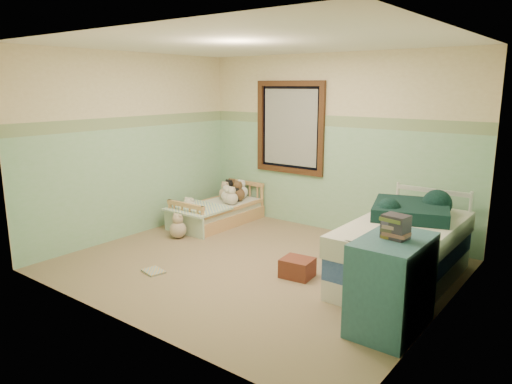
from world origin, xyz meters
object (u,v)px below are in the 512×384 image
Objects in this scene: plush_floor_cream at (190,215)px; dresser at (392,284)px; red_pillow at (297,268)px; plush_floor_tan at (178,230)px; toddler_bed_frame at (218,217)px; floor_book at (154,271)px; twin_bed_frame at (401,273)px.

dresser is at bearing -18.43° from plush_floor_cream.
plush_floor_tan is at bearing 175.66° from red_pillow.
plush_floor_cream is 1.18× the size of plush_floor_tan.
dresser reaches higher than plush_floor_tan.
dresser is at bearing -10.85° from plush_floor_tan.
plush_floor_tan is (0.37, -0.59, -0.02)m from plush_floor_cream.
toddler_bed_frame is 2.06m from floor_book.
toddler_bed_frame reaches higher than floor_book.
floor_book is (-2.60, -0.41, -0.40)m from dresser.
toddler_bed_frame is 0.44m from plush_floor_cream.
floor_book is at bearing -171.11° from dresser.
dresser is 1.37m from red_pillow.
plush_floor_tan is 3.04m from twin_bed_frame.
dresser is (3.67, -1.22, 0.27)m from plush_floor_cream.
toddler_bed_frame is 5.74× the size of floor_book.
red_pillow is at bearing -17.13° from plush_floor_cream.
red_pillow is (2.42, -0.75, -0.03)m from plush_floor_cream.
toddler_bed_frame is 5.12× the size of plush_floor_cream.
twin_bed_frame is at bearing 105.66° from dresser.
twin_bed_frame reaches higher than floor_book.
toddler_bed_frame is 4.26× the size of red_pillow.
floor_book is at bearing -68.84° from toddler_bed_frame.
red_pillow is 1.35× the size of floor_book.
dresser reaches higher than toddler_bed_frame.
plush_floor_tan is 0.13× the size of twin_bed_frame.
toddler_bed_frame is at bearing 170.82° from twin_bed_frame.
plush_floor_cream is 0.34× the size of dresser.
floor_book is (-1.35, -0.88, -0.09)m from red_pillow.
toddler_bed_frame is 6.06× the size of plush_floor_tan.
floor_book is at bearing -146.84° from red_pillow.
plush_floor_cream is 0.15× the size of twin_bed_frame.
plush_floor_cream is 0.83× the size of red_pillow.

